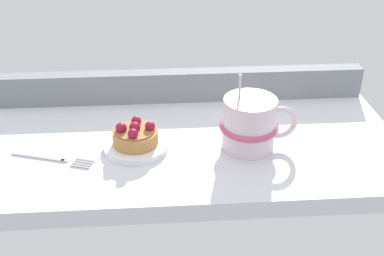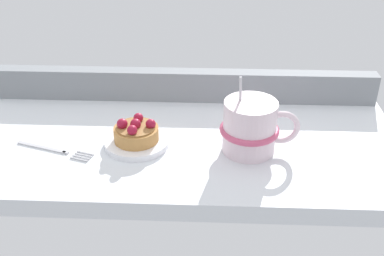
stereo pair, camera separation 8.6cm
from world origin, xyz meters
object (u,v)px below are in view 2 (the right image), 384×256
at_px(raspberry_tart, 136,132).
at_px(coffee_mug, 251,127).
at_px(dessert_plate, 137,142).
at_px(dessert_fork, 55,150).

height_order(raspberry_tart, coffee_mug, coffee_mug).
relative_size(dessert_plate, coffee_mug, 0.82).
bearing_deg(coffee_mug, dessert_plate, 177.76).
bearing_deg(dessert_plate, dessert_fork, -169.38).
bearing_deg(raspberry_tart, coffee_mug, -2.22).
distance_m(raspberry_tart, coffee_mug, 0.21).
height_order(dessert_plate, dessert_fork, dessert_plate).
bearing_deg(dessert_fork, dessert_plate, 10.62).
xyz_separation_m(raspberry_tart, dessert_fork, (-0.15, -0.03, -0.03)).
xyz_separation_m(coffee_mug, dessert_fork, (-0.36, -0.02, -0.05)).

